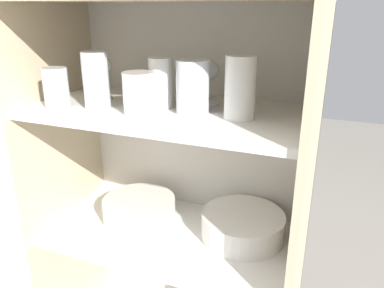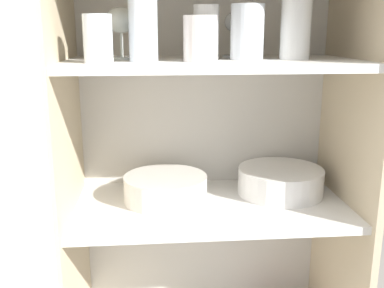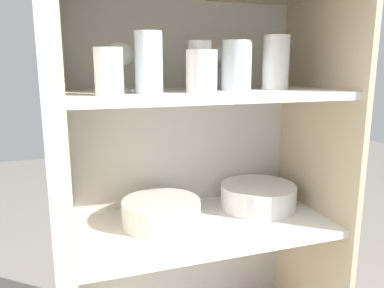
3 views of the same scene
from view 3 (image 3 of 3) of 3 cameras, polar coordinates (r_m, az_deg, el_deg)
name	(u,v)px [view 3 (image 3 of 3)]	position (r m, az deg, el deg)	size (l,w,h in m)	color
cupboard_back_panel	(184,206)	(1.26, -1.18, -9.45)	(0.74, 0.02, 1.30)	silver
cupboard_side_left	(72,248)	(1.04, -17.76, -14.91)	(0.02, 0.40, 1.30)	#CCB793
cupboard_side_right	(311,214)	(1.26, 17.67, -10.11)	(0.02, 0.40, 1.30)	#CCB793
shelf_board_middle	(204,225)	(1.09, 1.86, -12.23)	(0.70, 0.36, 0.02)	white
shelf_board_upper	(205,94)	(1.00, 2.01, 7.61)	(0.70, 0.36, 0.02)	white
tumbler_glass_0	(109,72)	(0.83, -12.57, 10.69)	(0.06, 0.06, 0.10)	white
tumbler_glass_1	(236,66)	(1.00, 6.79, 11.78)	(0.08, 0.08, 0.13)	white
tumbler_glass_2	(276,63)	(1.06, 12.66, 12.01)	(0.07, 0.07, 0.14)	white
tumbler_glass_3	(201,71)	(0.91, 1.45, 11.00)	(0.08, 0.08, 0.10)	silver
tumbler_glass_4	(149,63)	(0.88, -6.61, 12.20)	(0.06, 0.06, 0.14)	white
tumbler_glass_5	(200,66)	(0.99, 1.18, 11.82)	(0.06, 0.06, 0.13)	white
wine_glass_0	(120,57)	(0.96, -10.96, 12.89)	(0.08, 0.08, 0.12)	white
wine_glass_1	(220,60)	(1.10, 4.31, 12.59)	(0.08, 0.08, 0.12)	white
plate_stack_white	(258,196)	(1.20, 10.05, -7.79)	(0.23, 0.23, 0.07)	white
mixing_bowl_large	(161,211)	(1.06, -4.71, -10.10)	(0.22, 0.22, 0.07)	silver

